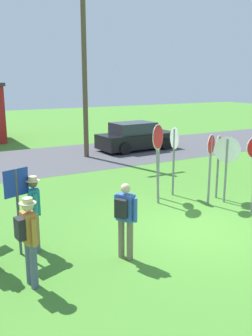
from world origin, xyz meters
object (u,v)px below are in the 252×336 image
object	(u,v)px
person_near_signs	(29,236)
info_panel_rightmost	(17,196)
utility_pole	(84,67)
stop_sign_tallest	(159,155)
parked_car_on_street	(136,137)
person_with_sunhat	(34,209)
stop_sign_rear_left	(218,156)
person_in_blue	(125,216)
stop_sign_leaning_left	(174,149)
stop_sign_center_cluster	(210,159)
stop_sign_far_back	(227,158)
stop_sign_rear_right	(158,150)

from	to	relation	value
person_near_signs	info_panel_rightmost	xyz separation A→B (m)	(0.16, 1.41, 0.34)
utility_pole	stop_sign_tallest	world-z (taller)	utility_pole
info_panel_rightmost	parked_car_on_street	bearing A→B (deg)	47.57
utility_pole	person_with_sunhat	distance (m)	10.97
utility_pole	parked_car_on_street	world-z (taller)	utility_pole
person_with_sunhat	person_near_signs	world-z (taller)	same
stop_sign_rear_left	person_near_signs	world-z (taller)	stop_sign_rear_left
stop_sign_tallest	person_in_blue	distance (m)	4.42
parked_car_on_street	stop_sign_leaning_left	bearing A→B (deg)	-112.28
stop_sign_leaning_left	info_panel_rightmost	size ratio (longest dim) A/B	1.17
stop_sign_rear_left	person_in_blue	xyz separation A→B (m)	(-4.69, -2.23, -0.43)
utility_pole	stop_sign_center_cluster	bearing A→B (deg)	-87.61
utility_pole	parked_car_on_street	bearing A→B (deg)	7.53
parked_car_on_street	person_near_signs	size ratio (longest dim) A/B	2.53
stop_sign_center_cluster	person_with_sunhat	world-z (taller)	stop_sign_center_cluster
parked_car_on_street	person_with_sunhat	size ratio (longest dim) A/B	2.53
utility_pole	stop_sign_far_back	world-z (taller)	utility_pole
stop_sign_center_cluster	stop_sign_far_back	bearing A→B (deg)	-6.12
stop_sign_leaning_left	person_in_blue	bearing A→B (deg)	-138.81
stop_sign_tallest	person_with_sunhat	world-z (taller)	stop_sign_tallest
parked_car_on_street	stop_sign_leaning_left	xyz separation A→B (m)	(-3.13, -7.65, 0.87)
stop_sign_rear_right	info_panel_rightmost	distance (m)	4.85
parked_car_on_street	stop_sign_far_back	distance (m)	9.33
stop_sign_far_back	stop_sign_rear_right	size ratio (longest dim) A/B	0.84
utility_pole	person_near_signs	xyz separation A→B (m)	(-5.73, -10.50, -3.33)
stop_sign_center_cluster	stop_sign_leaning_left	bearing A→B (deg)	105.54
stop_sign_far_back	person_with_sunhat	distance (m)	6.20
stop_sign_tallest	stop_sign_rear_right	distance (m)	0.61
person_with_sunhat	person_in_blue	world-z (taller)	person_with_sunhat
parked_car_on_street	person_with_sunhat	xyz separation A→B (m)	(-8.33, -9.47, 0.30)
stop_sign_center_cluster	stop_sign_rear_right	distance (m)	1.61
stop_sign_rear_left	stop_sign_tallest	size ratio (longest dim) A/B	0.97
parked_car_on_street	stop_sign_rear_right	distance (m)	9.09
person_with_sunhat	person_near_signs	xyz separation A→B (m)	(-0.52, -1.45, 0.03)
parked_car_on_street	stop_sign_leaning_left	size ratio (longest dim) A/B	1.92
stop_sign_rear_left	stop_sign_rear_right	xyz separation A→B (m)	(-1.99, 0.53, 0.29)
stop_sign_rear_right	stop_sign_rear_left	bearing A→B (deg)	-14.80
stop_sign_leaning_left	stop_sign_rear_left	xyz separation A→B (m)	(1.06, -0.95, -0.15)
stop_sign_far_back	info_panel_rightmost	xyz separation A→B (m)	(-6.53, -0.46, -0.08)
stop_sign_tallest	stop_sign_rear_right	size ratio (longest dim) A/B	0.87
stop_sign_leaning_left	person_in_blue	size ratio (longest dim) A/B	1.36
stop_sign_center_cluster	person_near_signs	xyz separation A→B (m)	(-6.08, -1.93, -0.45)
parked_car_on_street	stop_sign_rear_left	xyz separation A→B (m)	(-2.08, -8.59, 0.72)
person_with_sunhat	person_in_blue	size ratio (longest dim) A/B	1.03
stop_sign_leaning_left	stop_sign_rear_right	xyz separation A→B (m)	(-0.93, -0.42, 0.14)
person_in_blue	stop_sign_rear_left	bearing A→B (deg)	25.47
stop_sign_rear_right	utility_pole	bearing A→B (deg)	82.96
person_with_sunhat	info_panel_rightmost	bearing A→B (deg)	-174.06
utility_pole	person_near_signs	world-z (taller)	utility_pole
stop_sign_center_cluster	person_in_blue	xyz separation A→B (m)	(-4.01, -1.85, -0.47)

